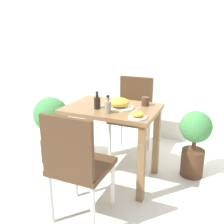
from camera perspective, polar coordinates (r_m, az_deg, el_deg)
ground_plane at (r=2.76m, az=-0.00°, el=-13.84°), size 16.00×16.00×0.00m
wall_back at (r=3.48m, az=8.17°, el=15.29°), size 8.00×0.05×2.60m
dining_table at (r=2.50m, az=-0.00°, el=-2.17°), size 0.86×0.60×0.74m
chair_near at (r=1.97m, az=-7.74°, el=-10.89°), size 0.42×0.42×0.90m
chair_far at (r=3.10m, az=4.51°, el=0.17°), size 0.42×0.42×0.90m
food_plate at (r=2.41m, az=1.62°, el=1.88°), size 0.27×0.27×0.09m
side_plate at (r=2.15m, az=5.58°, el=-0.69°), size 0.15×0.15×0.06m
drink_cup at (r=2.50m, az=7.29°, el=2.29°), size 0.07×0.07×0.08m
sauce_bottle at (r=2.38m, az=-3.25°, el=2.16°), size 0.06×0.06×0.16m
condiment_bottle at (r=2.26m, az=-0.89°, el=1.29°), size 0.06×0.06×0.16m
fork_utensil at (r=2.49m, az=-1.94°, el=1.43°), size 0.03×0.20×0.00m
spoon_utensil at (r=2.37m, az=5.33°, el=0.51°), size 0.02×0.18×0.00m
potted_plant_left at (r=2.95m, az=-13.02°, el=-2.60°), size 0.38×0.38×0.74m
potted_plant_right at (r=2.72m, az=17.54°, el=-5.59°), size 0.31×0.31×0.69m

